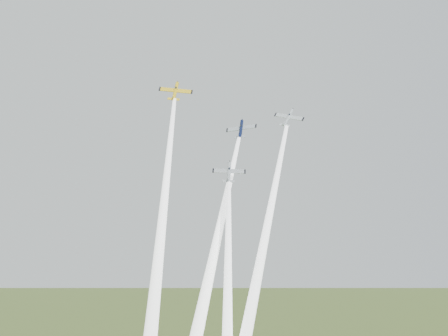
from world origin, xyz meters
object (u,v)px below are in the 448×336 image
plane_silver_right (288,118)px  plane_silver_low (229,172)px  plane_navy (241,129)px  plane_yellow (175,91)px

plane_silver_right → plane_silver_low: (-15.08, -8.53, -14.83)m
plane_silver_right → plane_silver_low: bearing=-127.5°
plane_navy → plane_silver_low: 17.66m
plane_yellow → plane_silver_low: (13.36, -14.82, -23.13)m
plane_navy → plane_silver_low: bearing=-87.4°
plane_yellow → plane_silver_right: size_ratio=1.16×
plane_yellow → plane_navy: plane_yellow is taller
plane_silver_right → plane_silver_low: 22.81m
plane_silver_low → plane_silver_right: bearing=32.5°
plane_navy → plane_silver_right: plane_silver_right is taller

